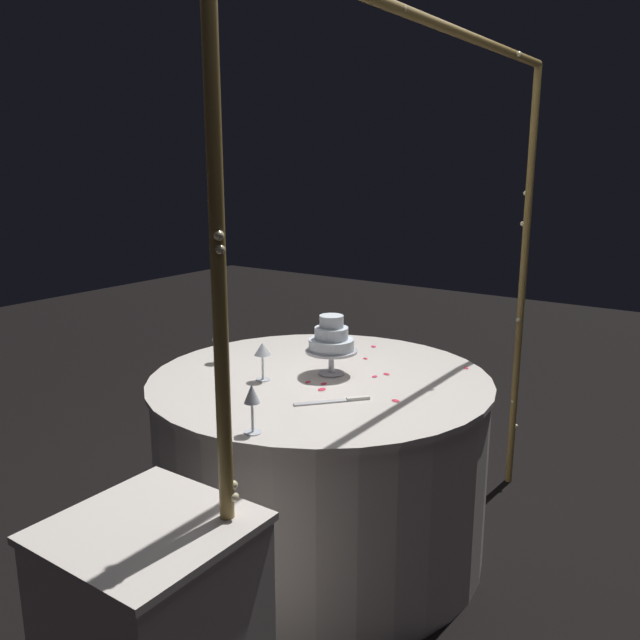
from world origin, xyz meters
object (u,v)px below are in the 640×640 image
at_px(tiered_cake, 331,340).
at_px(cake_knife, 337,401).
at_px(main_table, 320,464).
at_px(wine_glass_2, 219,334).
at_px(decorative_arch, 430,235).
at_px(wine_glass_1, 262,351).
at_px(wine_glass_0, 252,397).

xyz_separation_m(tiered_cake, cake_knife, (0.26, 0.20, -0.15)).
distance_m(main_table, wine_glass_2, 0.73).
relative_size(decorative_arch, wine_glass_1, 13.91).
relative_size(decorative_arch, cake_knife, 9.32).
height_order(decorative_arch, wine_glass_0, decorative_arch).
bearing_deg(main_table, wine_glass_2, -80.87).
bearing_deg(main_table, tiered_cake, 164.26).
bearing_deg(wine_glass_2, cake_knife, 80.11).
distance_m(decorative_arch, cake_knife, 0.70).
relative_size(tiered_cake, wine_glass_1, 1.61).
relative_size(main_table, wine_glass_1, 9.02).
relative_size(main_table, wine_glass_2, 8.38).
height_order(wine_glass_1, cake_knife, wine_glass_1).
height_order(decorative_arch, tiered_cake, decorative_arch).
bearing_deg(wine_glass_2, tiered_cake, 105.19).
bearing_deg(main_table, decorative_arch, 89.99).
bearing_deg(decorative_arch, main_table, -90.01).
height_order(decorative_arch, main_table, decorative_arch).
distance_m(tiered_cake, wine_glass_2, 0.53).
distance_m(decorative_arch, main_table, 1.12).
distance_m(wine_glass_1, cake_knife, 0.41).
bearing_deg(decorative_arch, wine_glass_2, -85.34).
height_order(wine_glass_0, cake_knife, wine_glass_0).
xyz_separation_m(main_table, wine_glass_2, (0.08, -0.49, 0.52)).
height_order(tiered_cake, wine_glass_1, tiered_cake).
bearing_deg(wine_glass_1, wine_glass_0, 36.19).
bearing_deg(wine_glass_2, wine_glass_0, 50.68).
bearing_deg(tiered_cake, cake_knife, 37.71).
bearing_deg(wine_glass_0, tiered_cake, -168.56).
distance_m(tiered_cake, wine_glass_1, 0.30).
bearing_deg(cake_knife, wine_glass_0, -9.60).
height_order(wine_glass_2, cake_knife, wine_glass_2).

